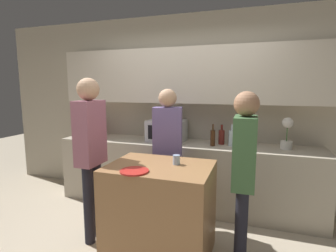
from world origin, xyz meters
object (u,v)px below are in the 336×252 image
at_px(bottle_1, 222,137).
at_px(plate_on_island, 134,171).
at_px(person_left, 91,145).
at_px(potted_plant, 287,133).
at_px(bottle_0, 213,137).
at_px(bottle_2, 232,138).
at_px(cup_0, 176,160).
at_px(person_center, 244,167).
at_px(bottle_3, 240,138).
at_px(microwave, 167,131).
at_px(toaster, 95,130).
at_px(person_right, 168,145).

bearing_deg(bottle_1, plate_on_island, -111.85).
xyz_separation_m(plate_on_island, person_left, (-0.63, 0.26, 0.13)).
height_order(potted_plant, plate_on_island, potted_plant).
height_order(bottle_0, bottle_2, bottle_0).
height_order(cup_0, person_center, person_center).
distance_m(bottle_1, person_left, 1.71).
distance_m(potted_plant, person_center, 1.25).
xyz_separation_m(bottle_3, person_center, (0.10, -1.21, -0.04)).
distance_m(cup_0, person_center, 0.64).
relative_size(potted_plant, plate_on_island, 1.52).
distance_m(microwave, bottle_2, 0.91).
bearing_deg(person_left, cup_0, 95.04).
relative_size(toaster, cup_0, 2.78).
xyz_separation_m(bottle_0, person_center, (0.44, -1.06, -0.05)).
relative_size(microwave, person_right, 0.32).
bearing_deg(toaster, plate_on_island, -46.37).
distance_m(person_left, person_right, 0.90).
distance_m(toaster, bottle_2, 2.09).
distance_m(toaster, potted_plant, 2.75).
relative_size(bottle_0, bottle_1, 1.08).
distance_m(potted_plant, person_right, 1.48).
distance_m(bottle_0, person_left, 1.55).
relative_size(bottle_3, person_right, 0.16).
relative_size(plate_on_island, cup_0, 2.78).
bearing_deg(person_left, plate_on_island, 67.68).
bearing_deg(person_center, cup_0, 82.96).
bearing_deg(person_right, potted_plant, -170.27).
xyz_separation_m(bottle_1, bottle_2, (0.14, -0.07, 0.01)).
bearing_deg(bottle_2, person_center, -79.81).
xyz_separation_m(bottle_3, person_right, (-0.82, -0.59, -0.03)).
height_order(bottle_0, plate_on_island, bottle_0).
bearing_deg(person_center, microwave, 42.92).
distance_m(toaster, bottle_0, 1.86).
bearing_deg(plate_on_island, bottle_2, 62.49).
relative_size(bottle_1, bottle_2, 0.94).
bearing_deg(toaster, person_right, -21.47).
relative_size(microwave, cup_0, 5.57).
height_order(toaster, plate_on_island, toaster).
bearing_deg(microwave, person_center, -46.22).
height_order(bottle_3, plate_on_island, bottle_3).
bearing_deg(toaster, person_left, -57.99).
xyz_separation_m(bottle_1, person_right, (-0.57, -0.57, -0.03)).
relative_size(toaster, bottle_3, 1.00).
relative_size(potted_plant, bottle_1, 1.48).
bearing_deg(person_center, bottle_3, 3.80).
bearing_deg(bottle_1, bottle_0, -125.83).
distance_m(bottle_3, person_center, 1.21).
xyz_separation_m(bottle_1, plate_on_island, (-0.59, -1.46, -0.08)).
xyz_separation_m(potted_plant, bottle_0, (-0.89, -0.10, -0.09)).
relative_size(potted_plant, bottle_0, 1.38).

